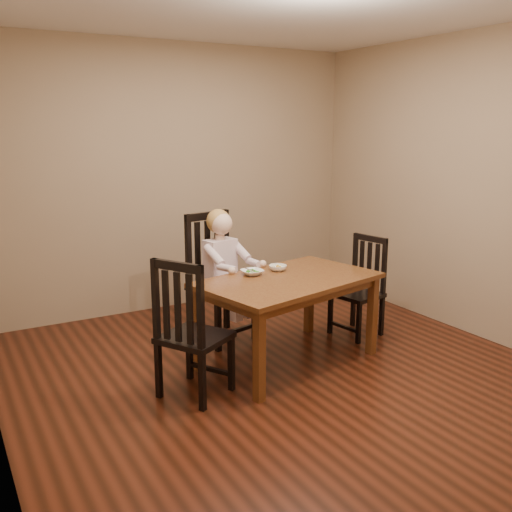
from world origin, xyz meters
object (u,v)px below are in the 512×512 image
dining_table (288,288)px  bowl_veg (278,268)px  chair_right (360,288)px  bowl_peas (252,272)px  toddler (222,263)px  chair_child (218,279)px  chair_left (190,332)px

dining_table → bowl_veg: size_ratio=10.58×
chair_right → bowl_peas: (-1.13, 0.01, 0.29)m
chair_right → toddler: 1.29m
dining_table → chair_right: (0.93, 0.22, -0.19)m
toddler → bowl_veg: 0.55m
chair_right → bowl_veg: bearing=78.4°
toddler → dining_table: bearing=95.6°
chair_child → toddler: (0.01, -0.06, 0.16)m
chair_left → bowl_peas: (0.73, 0.41, 0.24)m
bowl_veg → bowl_peas: bearing=-176.2°
chair_right → bowl_peas: chair_right is taller
bowl_veg → chair_left: bearing=-156.7°
chair_child → dining_table: bearing=95.2°
chair_right → bowl_veg: 0.92m
bowl_veg → chair_child: bearing=119.2°
chair_child → chair_right: (1.17, -0.55, -0.11)m
chair_child → bowl_veg: bearing=106.8°
chair_child → bowl_peas: 0.58m
chair_child → bowl_veg: 0.64m
dining_table → chair_child: chair_child is taller
toddler → bowl_peas: (0.03, -0.49, 0.02)m
chair_right → bowl_peas: bearing=79.6°
chair_right → chair_child: bearing=54.7°
chair_left → toddler: bearing=112.6°
dining_table → chair_child: bearing=107.7°
toddler → bowl_veg: toddler is taller
chair_right → toddler: toddler is taller
chair_left → chair_right: size_ratio=1.12×
toddler → chair_right: bearing=144.3°
chair_left → chair_right: (1.86, 0.40, -0.05)m
chair_child → toddler: chair_child is taller
chair_left → bowl_peas: bearing=89.6°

